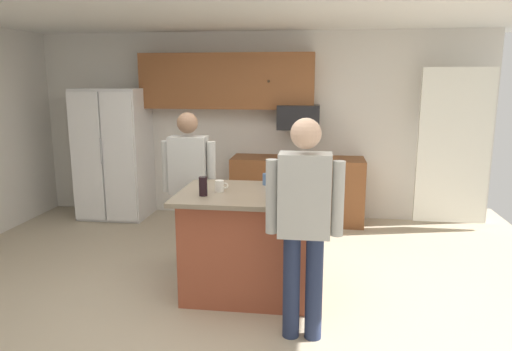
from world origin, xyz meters
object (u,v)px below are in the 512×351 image
Objects in this scene: microwave_over_range at (299,117)px; glass_pilsner at (292,189)px; mug_blue_stoneware at (267,179)px; glass_stout_tall at (203,186)px; person_guest_by_door at (189,179)px; glass_dark_ale at (274,188)px; glass_short_whisky at (285,179)px; mug_ceramic_white at (220,186)px; refrigerator at (114,154)px; person_guest_left at (304,215)px; kitchen_island at (252,242)px.

glass_pilsner is (0.07, -2.47, -0.41)m from microwave_over_range.
mug_blue_stoneware is 0.71m from glass_stout_tall.
person_guest_by_door is at bearing 163.48° from mug_blue_stoneware.
mug_blue_stoneware is at bearing 45.27° from glass_stout_tall.
glass_dark_ale reaches higher than mug_blue_stoneware.
glass_short_whisky is (0.18, -0.09, 0.02)m from mug_blue_stoneware.
mug_ceramic_white is (0.11, 0.17, -0.03)m from glass_stout_tall.
mug_ceramic_white is 0.77× the size of glass_short_whisky.
refrigerator reaches higher than person_guest_left.
glass_pilsner is (0.77, 0.03, -0.01)m from glass_stout_tall.
glass_stout_tall is 1.07× the size of glass_short_whisky.
microwave_over_range is 2.53m from kitchen_island.
refrigerator reaches higher than mug_ceramic_white.
microwave_over_range is 0.43× the size of kitchen_island.
glass_pilsner is at bearing -41.38° from refrigerator.
refrigerator is 2.99m from mug_ceramic_white.
mug_blue_stoneware is at bearing -95.72° from microwave_over_range.
person_guest_left is (0.50, -0.73, 0.49)m from kitchen_island.
glass_stout_tall is 0.21m from mug_ceramic_white.
person_guest_by_door reaches higher than mug_ceramic_white.
mug_ceramic_white is at bearing -47.73° from refrigerator.
glass_pilsner reaches higher than glass_dark_ale.
microwave_over_range is at bearing 2.60° from refrigerator.
glass_pilsner is at bearing -22.49° from kitchen_island.
glass_dark_ale is (-0.16, 0.05, -0.01)m from glass_pilsner.
glass_stout_tall is at bearing -51.44° from refrigerator.
microwave_over_range is at bearing 91.59° from glass_pilsner.
mug_blue_stoneware is 0.98× the size of mug_ceramic_white.
mug_ceramic_white is at bearing -139.52° from mug_blue_stoneware.
person_guest_by_door reaches higher than microwave_over_range.
refrigerator is 3.05m from mug_blue_stoneware.
glass_pilsner is 0.39m from glass_short_whisky.
mug_blue_stoneware is 0.71× the size of glass_stout_tall.
microwave_over_range is 4.26× the size of glass_dark_ale.
person_guest_left is at bearing -55.58° from kitchen_island.
person_guest_by_door is at bearing -46.28° from refrigerator.
glass_stout_tall is at bearing -148.60° from glass_short_whisky.
mug_blue_stoneware is 0.77× the size of glass_pilsner.
mug_ceramic_white is at bearing -177.04° from kitchen_island.
person_guest_by_door is 13.40× the size of mug_ceramic_white.
glass_short_whisky is at bearing 19.22° from person_guest_by_door.
glass_dark_ale is at bearing -42.54° from refrigerator.
person_guest_by_door reaches higher than mug_blue_stoneware.
refrigerator is 1.13× the size of person_guest_by_door.
kitchen_island is 0.62m from mug_blue_stoneware.
person_guest_by_door reaches higher than glass_stout_tall.
mug_blue_stoneware reaches higher than mug_ceramic_white.
person_guest_left is at bearing -8.77° from person_guest_by_door.
refrigerator is 3.40m from glass_dark_ale.
person_guest_by_door is 0.83m from glass_stout_tall.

